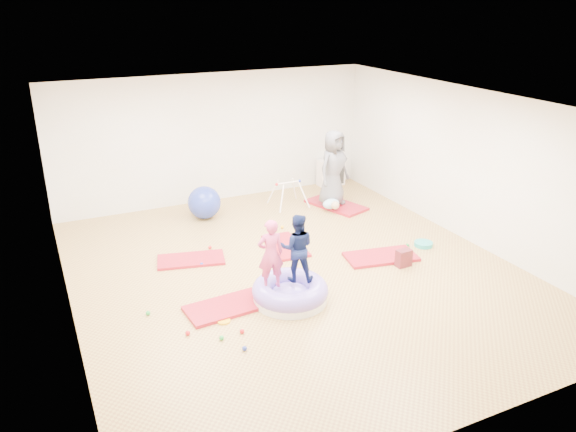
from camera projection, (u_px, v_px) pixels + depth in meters
name	position (u px, v px, depth m)	size (l,w,h in m)	color
room	(296.00, 193.00, 8.83)	(7.01, 8.01, 2.81)	#9A6B3C
gym_mat_front_left	(228.00, 306.00, 8.26)	(1.25, 0.62, 0.05)	#B31717
gym_mat_mid_left	(191.00, 260.00, 9.73)	(1.14, 0.57, 0.05)	#B31717
gym_mat_center_back	(285.00, 246.00, 10.26)	(1.12, 0.56, 0.05)	#B31717
gym_mat_right	(381.00, 257.00, 9.84)	(1.24, 0.62, 0.05)	#B31717
gym_mat_rear_right	(336.00, 205.00, 12.25)	(1.33, 0.67, 0.06)	#B31717
inflatable_cushion	(290.00, 292.00, 8.42)	(1.15, 1.15, 0.36)	white
child_pink	(271.00, 251.00, 8.08)	(0.39, 0.26, 1.07)	#CC3D73
child_navy	(297.00, 245.00, 8.29)	(0.51, 0.40, 1.06)	#0E1843
adult_caregiver	(333.00, 168.00, 11.94)	(0.80, 0.52, 1.63)	#5B5C63
infant	(332.00, 204.00, 11.89)	(0.38, 0.38, 0.22)	#9ECCEC
ball_pit_balls	(250.00, 284.00, 8.90)	(4.88, 3.57, 0.07)	yellow
exercise_ball_blue	(204.00, 203.00, 11.50)	(0.68, 0.68, 0.68)	#2536A1
exercise_ball_orange	(208.00, 206.00, 11.70)	(0.40, 0.40, 0.40)	#DA7200
infant_play_gym	(288.00, 190.00, 12.10)	(0.74, 0.70, 0.57)	white
cube_shelf	(331.00, 172.00, 13.53)	(0.64, 0.31, 0.64)	white
balance_disc	(423.00, 244.00, 10.31)	(0.34, 0.34, 0.08)	teal
backpack	(404.00, 258.00, 9.50)	(0.26, 0.16, 0.30)	maroon
yellow_toy	(224.00, 321.00, 7.92)	(0.19, 0.19, 0.03)	yellow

